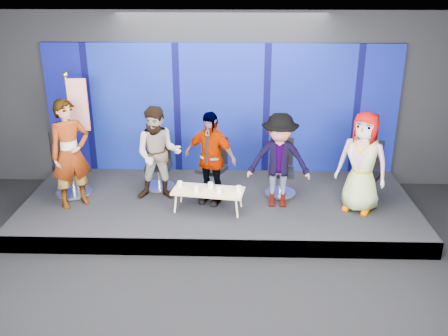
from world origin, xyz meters
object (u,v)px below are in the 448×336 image
Objects in this scene: panelist_c at (210,158)px; panelist_e at (362,163)px; mug_a at (180,184)px; flag_stand at (77,128)px; chair_a at (71,174)px; chair_e at (365,180)px; panelist_d at (279,161)px; chair_c at (213,174)px; panelist_a at (71,154)px; mug_e at (239,189)px; chair_b at (159,170)px; chair_d at (281,177)px; coffee_table at (208,192)px; mug_d at (219,190)px; mug_b at (196,189)px; mug_c at (211,186)px; panelist_b at (158,154)px.

panelist_c is 0.96× the size of panelist_e.
flag_stand is (-1.98, 0.83, 0.75)m from mug_a.
chair_e is at bearing -38.16° from chair_a.
chair_e is at bearing 15.61° from panelist_d.
chair_c is 0.47× the size of flag_stand.
mug_e is at bearing -41.58° from panelist_a.
chair_d is at bearing -7.45° from chair_b.
coffee_table is at bearing -45.47° from chair_b.
panelist_c is (2.39, 0.18, -0.12)m from panelist_a.
mug_d is 0.05× the size of flag_stand.
panelist_c is 0.62m from mug_b.
mug_e is at bearing 9.49° from mug_d.
chair_d is 0.62× the size of panelist_d.
mug_d is (0.18, -0.44, -0.41)m from panelist_c.
panelist_e is (2.56, -0.74, 0.54)m from chair_c.
flag_stand reaches higher than mug_c.
chair_b is 1.60m from mug_d.
mug_c is at bearing -149.59° from panelist_e.
mug_a is (-1.80, -0.59, 0.08)m from chair_d.
chair_e is 10.63× the size of mug_d.
coffee_table is 12.63× the size of mug_a.
mug_d is 2.98m from flag_stand.
mug_b is (0.79, -1.04, 0.08)m from chair_b.
mug_d is (0.70, -0.24, 0.00)m from mug_a.
chair_d is 0.81× the size of coffee_table.
chair_d is at bearing 27.19° from mug_c.
panelist_a reaches higher than panelist_b.
panelist_a is 1.77× the size of chair_e.
panelist_e reaches higher than coffee_table.
panelist_c is at bearing 142.77° from mug_e.
panelist_b reaches higher than chair_a.
panelist_b is 0.99m from mug_b.
chair_a is 2.62m from chair_c.
flag_stand is at bearing -169.71° from panelist_c.
panelist_a reaches higher than mug_d.
mug_d is at bearing -43.76° from panelist_c.
panelist_d reaches higher than chair_e.
panelist_d reaches higher than chair_c.
chair_b reaches higher than mug_e.
mug_c is (2.41, -0.07, -0.53)m from panelist_a.
chair_a is 0.67× the size of panelist_e.
mug_e is 0.05× the size of flag_stand.
flag_stand is (-1.57, 0.50, 0.31)m from panelist_b.
mug_e is at bearing -36.81° from chair_c.
coffee_table is (-1.30, -0.72, 0.00)m from chair_d.
panelist_e reaches higher than mug_e.
chair_a is 2.64m from coffee_table.
chair_b is at bearing 178.04° from chair_d.
chair_e is 0.73m from panelist_e.
panelist_e reaches higher than chair_d.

